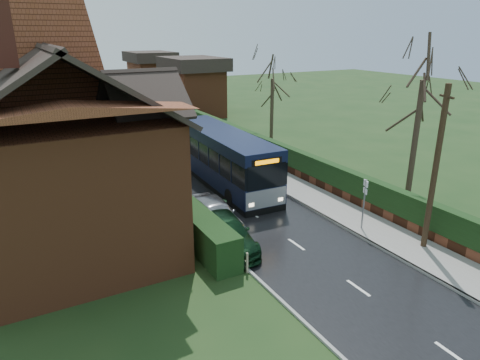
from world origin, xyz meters
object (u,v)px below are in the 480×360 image
car_green (225,233)px  bus_stop_sign (364,197)px  brick_house (60,142)px  telegraph_pole (435,170)px  bus (223,158)px  car_silver (214,213)px

car_green → bus_stop_sign: 6.87m
brick_house → telegraph_pole: (13.53, -9.78, -0.69)m
brick_house → bus: brick_house is taller
bus → bus_stop_sign: bearing=-71.0°
brick_house → car_silver: (6.26, -3.32, -3.63)m
bus → telegraph_pole: (4.00, -12.11, 2.01)m
car_silver → bus_stop_sign: bearing=-29.6°
brick_house → car_green: 8.73m
car_green → telegraph_pole: bearing=-22.5°
brick_house → bus_stop_sign: 14.52m
brick_house → car_green: brick_house is taller
car_green → telegraph_pole: 9.37m
brick_house → telegraph_pole: size_ratio=2.00×
brick_house → bus: bearing=13.8°
brick_house → bus_stop_sign: size_ratio=5.54×
bus_stop_sign → telegraph_pole: 3.52m
car_silver → bus_stop_sign: bus_stop_sign is taller
car_silver → telegraph_pole: bearing=-39.7°
bus → bus_stop_sign: 9.84m
car_green → bus_stop_sign: bearing=-7.3°
brick_house → bus: (9.53, 2.34, -2.70)m
bus_stop_sign → bus: bearing=127.6°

